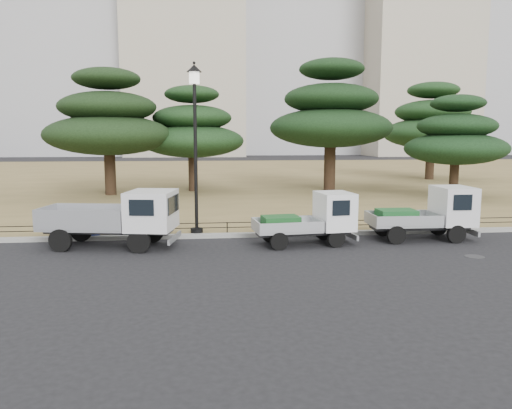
{
  "coord_description": "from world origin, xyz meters",
  "views": [
    {
      "loc": [
        -1.87,
        -15.52,
        3.71
      ],
      "look_at": [
        0.0,
        2.0,
        1.3
      ],
      "focal_mm": 35.0,
      "sensor_mm": 36.0,
      "label": 1
    }
  ],
  "objects": [
    {
      "name": "tower_east",
      "position": [
        40.0,
        82.0,
        24.0
      ],
      "size": [
        20.0,
        18.0,
        48.0
      ],
      "primitive_type": "cube",
      "color": "#AAA08C",
      "rests_on": "ground"
    },
    {
      "name": "manhole",
      "position": [
        6.5,
        -1.2,
        0.01
      ],
      "size": [
        0.6,
        0.6,
        0.01
      ],
      "primitive_type": "cylinder",
      "color": "#2D2D30",
      "rests_on": "ground"
    },
    {
      "name": "tarp_pile",
      "position": [
        -6.37,
        3.06,
        0.52
      ],
      "size": [
        1.59,
        1.3,
        0.93
      ],
      "rotation": [
        0.0,
        0.0,
        0.21
      ],
      "color": "#162FAA",
      "rests_on": "lawn"
    },
    {
      "name": "pine_west_near",
      "position": [
        -7.53,
        15.76,
        4.55
      ],
      "size": [
        7.63,
        7.63,
        7.63
      ],
      "color": "black",
      "rests_on": "lawn"
    },
    {
      "name": "curb",
      "position": [
        0.0,
        2.6,
        0.08
      ],
      "size": [
        120.0,
        0.25,
        0.16
      ],
      "primitive_type": "cube",
      "color": "gray",
      "rests_on": "ground"
    },
    {
      "name": "truck_kei_front",
      "position": [
        1.84,
        1.13,
        0.89
      ],
      "size": [
        3.51,
        1.78,
        1.79
      ],
      "rotation": [
        0.0,
        0.0,
        0.11
      ],
      "color": "black",
      "rests_on": "ground"
    },
    {
      "name": "tower_center_left",
      "position": [
        -5.0,
        85.0,
        27.5
      ],
      "size": [
        22.0,
        20.0,
        55.0
      ],
      "primitive_type": "cube",
      "color": "#AAA08C",
      "rests_on": "ground"
    },
    {
      "name": "truck_large",
      "position": [
        -4.74,
        1.38,
        1.07
      ],
      "size": [
        4.63,
        2.45,
        1.92
      ],
      "rotation": [
        0.0,
        0.0,
        -0.17
      ],
      "color": "black",
      "rests_on": "ground"
    },
    {
      "name": "pine_center_left",
      "position": [
        -2.52,
        17.49,
        4.09
      ],
      "size": [
        6.71,
        6.71,
        6.82
      ],
      "color": "black",
      "rests_on": "lawn"
    },
    {
      "name": "lawn",
      "position": [
        0.0,
        30.6,
        0.07
      ],
      "size": [
        120.0,
        56.0,
        0.15
      ],
      "primitive_type": "cube",
      "color": "olive",
      "rests_on": "ground"
    },
    {
      "name": "ground",
      "position": [
        0.0,
        0.0,
        0.0
      ],
      "size": [
        220.0,
        220.0,
        0.0
      ],
      "primitive_type": "plane",
      "color": "black"
    },
    {
      "name": "pine_east_far",
      "position": [
        17.06,
        24.53,
        4.77
      ],
      "size": [
        7.96,
        7.96,
        8.0
      ],
      "color": "black",
      "rests_on": "lawn"
    },
    {
      "name": "street_lamp",
      "position": [
        -2.13,
        2.9,
        4.28
      ],
      "size": [
        0.55,
        0.55,
        6.11
      ],
      "color": "black",
      "rests_on": "lawn"
    },
    {
      "name": "pipe_fence",
      "position": [
        0.0,
        2.75,
        0.44
      ],
      "size": [
        38.0,
        0.04,
        0.4
      ],
      "color": "black",
      "rests_on": "lawn"
    },
    {
      "name": "truck_kei_rear",
      "position": [
        6.22,
        1.51,
        0.96
      ],
      "size": [
        3.69,
        1.68,
        1.92
      ],
      "rotation": [
        0.0,
        0.0,
        -0.02
      ],
      "color": "black",
      "rests_on": "ground"
    },
    {
      "name": "pine_east_near",
      "position": [
        12.88,
        12.46,
        3.59
      ],
      "size": [
        5.91,
        5.91,
        5.97
      ],
      "color": "black",
      "rests_on": "lawn"
    },
    {
      "name": "pine_center_right",
      "position": [
        6.55,
        17.06,
        5.12
      ],
      "size": [
        8.09,
        8.09,
        8.58
      ],
      "color": "black",
      "rests_on": "lawn"
    }
  ]
}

